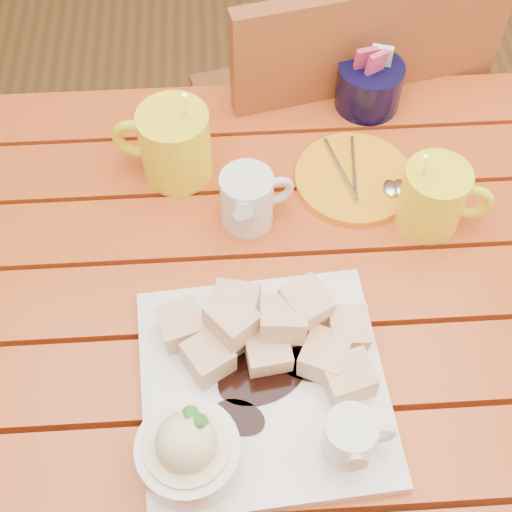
{
  "coord_description": "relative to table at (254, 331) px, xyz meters",
  "views": [
    {
      "loc": [
        -0.03,
        -0.49,
        1.55
      ],
      "look_at": [
        0.0,
        0.01,
        0.82
      ],
      "focal_mm": 50.0,
      "sensor_mm": 36.0,
      "label": 1
    }
  ],
  "objects": [
    {
      "name": "ground",
      "position": [
        0.0,
        -0.0,
        -0.64
      ],
      "size": [
        5.0,
        5.0,
        0.0
      ],
      "primitive_type": "plane",
      "color": "brown",
      "rests_on": "ground"
    },
    {
      "name": "coffee_mug_right",
      "position": [
        0.25,
        0.1,
        0.16
      ],
      "size": [
        0.13,
        0.09,
        0.15
      ],
      "rotation": [
        0.0,
        0.0,
        -0.21
      ],
      "color": "yellow",
      "rests_on": "table"
    },
    {
      "name": "orange_saucer",
      "position": [
        0.16,
        0.18,
        0.11
      ],
      "size": [
        0.17,
        0.17,
        0.02
      ],
      "rotation": [
        0.0,
        0.0,
        0.06
      ],
      "color": "orange",
      "rests_on": "table"
    },
    {
      "name": "chair_far",
      "position": [
        0.18,
        0.49,
        -0.12
      ],
      "size": [
        0.52,
        0.52,
        0.93
      ],
      "rotation": [
        0.0,
        0.0,
        3.35
      ],
      "color": "brown",
      "rests_on": "ground"
    },
    {
      "name": "table",
      "position": [
        0.0,
        0.0,
        0.0
      ],
      "size": [
        1.2,
        0.79,
        0.75
      ],
      "color": "#B03916",
      "rests_on": "ground"
    },
    {
      "name": "coffee_mug_left",
      "position": [
        -0.1,
        0.22,
        0.17
      ],
      "size": [
        0.14,
        0.1,
        0.17
      ],
      "rotation": [
        0.0,
        0.0,
        -0.24
      ],
      "color": "yellow",
      "rests_on": "table"
    },
    {
      "name": "cream_pitcher",
      "position": [
        0.0,
        0.12,
        0.15
      ],
      "size": [
        0.1,
        0.09,
        0.09
      ],
      "rotation": [
        0.0,
        0.0,
        0.27
      ],
      "color": "white",
      "rests_on": "table"
    },
    {
      "name": "sugar_caddy",
      "position": [
        0.2,
        0.34,
        0.15
      ],
      "size": [
        0.1,
        0.1,
        0.11
      ],
      "color": "black",
      "rests_on": "table"
    },
    {
      "name": "dessert_plate",
      "position": [
        -0.01,
        -0.15,
        0.14
      ],
      "size": [
        0.31,
        0.31,
        0.12
      ],
      "rotation": [
        0.0,
        0.0,
        0.07
      ],
      "color": "white",
      "rests_on": "table"
    }
  ]
}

